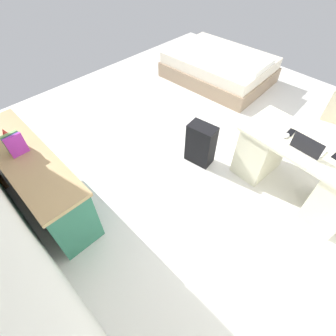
{
  "coord_description": "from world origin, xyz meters",
  "views": [
    {
      "loc": [
        -1.62,
        2.39,
        2.61
      ],
      "look_at": [
        -0.34,
        1.13,
        0.6
      ],
      "focal_mm": 27.32,
      "sensor_mm": 36.0,
      "label": 1
    }
  ],
  "objects_px": {
    "suitcase_black": "(201,144)",
    "figurine_small": "(5,133)",
    "desk": "(298,168)",
    "bed": "(219,67)",
    "cell_phone_by_mouse": "(291,132)",
    "office_chair": "(333,134)",
    "laptop": "(308,147)",
    "computer_mouse": "(286,136)",
    "credenza": "(37,179)"
  },
  "relations": [
    {
      "from": "office_chair",
      "to": "cell_phone_by_mouse",
      "type": "distance_m",
      "value": 0.92
    },
    {
      "from": "bed",
      "to": "cell_phone_by_mouse",
      "type": "bearing_deg",
      "value": 144.16
    },
    {
      "from": "office_chair",
      "to": "computer_mouse",
      "type": "relative_size",
      "value": 9.4
    },
    {
      "from": "suitcase_black",
      "to": "computer_mouse",
      "type": "distance_m",
      "value": 1.05
    },
    {
      "from": "desk",
      "to": "figurine_small",
      "type": "distance_m",
      "value": 3.31
    },
    {
      "from": "desk",
      "to": "credenza",
      "type": "xyz_separation_m",
      "value": [
        1.99,
        2.24,
        -0.01
      ]
    },
    {
      "from": "credenza",
      "to": "figurine_small",
      "type": "relative_size",
      "value": 16.36
    },
    {
      "from": "credenza",
      "to": "suitcase_black",
      "type": "relative_size",
      "value": 3.04
    },
    {
      "from": "bed",
      "to": "figurine_small",
      "type": "relative_size",
      "value": 18.01
    },
    {
      "from": "desk",
      "to": "computer_mouse",
      "type": "distance_m",
      "value": 0.46
    },
    {
      "from": "desk",
      "to": "cell_phone_by_mouse",
      "type": "height_order",
      "value": "cell_phone_by_mouse"
    },
    {
      "from": "figurine_small",
      "to": "desk",
      "type": "bearing_deg",
      "value": -136.84
    },
    {
      "from": "desk",
      "to": "bed",
      "type": "distance_m",
      "value": 2.8
    },
    {
      "from": "suitcase_black",
      "to": "office_chair",
      "type": "bearing_deg",
      "value": -141.25
    },
    {
      "from": "suitcase_black",
      "to": "computer_mouse",
      "type": "height_order",
      "value": "computer_mouse"
    },
    {
      "from": "cell_phone_by_mouse",
      "to": "computer_mouse",
      "type": "bearing_deg",
      "value": 84.13
    },
    {
      "from": "office_chair",
      "to": "laptop",
      "type": "bearing_deg",
      "value": 87.23
    },
    {
      "from": "credenza",
      "to": "bed",
      "type": "distance_m",
      "value": 3.81
    },
    {
      "from": "credenza",
      "to": "suitcase_black",
      "type": "xyz_separation_m",
      "value": [
        -0.86,
        -1.84,
        -0.09
      ]
    },
    {
      "from": "bed",
      "to": "computer_mouse",
      "type": "xyz_separation_m",
      "value": [
        -2.06,
        1.6,
        0.52
      ]
    },
    {
      "from": "office_chair",
      "to": "laptop",
      "type": "distance_m",
      "value": 1.03
    },
    {
      "from": "figurine_small",
      "to": "credenza",
      "type": "bearing_deg",
      "value": -179.78
    },
    {
      "from": "cell_phone_by_mouse",
      "to": "office_chair",
      "type": "bearing_deg",
      "value": -112.82
    },
    {
      "from": "credenza",
      "to": "suitcase_black",
      "type": "bearing_deg",
      "value": -115.19
    },
    {
      "from": "credenza",
      "to": "computer_mouse",
      "type": "xyz_separation_m",
      "value": [
        -1.73,
        -2.2,
        0.38
      ]
    },
    {
      "from": "suitcase_black",
      "to": "figurine_small",
      "type": "xyz_separation_m",
      "value": [
        1.27,
        1.84,
        0.53
      ]
    },
    {
      "from": "office_chair",
      "to": "bed",
      "type": "bearing_deg",
      "value": -16.24
    },
    {
      "from": "desk",
      "to": "laptop",
      "type": "relative_size",
      "value": 4.58
    },
    {
      "from": "office_chair",
      "to": "figurine_small",
      "type": "bearing_deg",
      "value": 51.91
    },
    {
      "from": "bed",
      "to": "figurine_small",
      "type": "distance_m",
      "value": 3.84
    },
    {
      "from": "credenza",
      "to": "computer_mouse",
      "type": "distance_m",
      "value": 2.82
    },
    {
      "from": "desk",
      "to": "figurine_small",
      "type": "height_order",
      "value": "figurine_small"
    },
    {
      "from": "credenza",
      "to": "suitcase_black",
      "type": "height_order",
      "value": "credenza"
    },
    {
      "from": "suitcase_black",
      "to": "laptop",
      "type": "distance_m",
      "value": 1.27
    },
    {
      "from": "cell_phone_by_mouse",
      "to": "credenza",
      "type": "bearing_deg",
      "value": 50.47
    },
    {
      "from": "desk",
      "to": "suitcase_black",
      "type": "xyz_separation_m",
      "value": [
        1.13,
        0.41,
        -0.09
      ]
    },
    {
      "from": "office_chair",
      "to": "computer_mouse",
      "type": "height_order",
      "value": "office_chair"
    },
    {
      "from": "computer_mouse",
      "to": "cell_phone_by_mouse",
      "type": "xyz_separation_m",
      "value": [
        -0.01,
        -0.1,
        -0.01
      ]
    },
    {
      "from": "office_chair",
      "to": "suitcase_black",
      "type": "height_order",
      "value": "office_chair"
    },
    {
      "from": "desk",
      "to": "office_chair",
      "type": "bearing_deg",
      "value": -92.75
    },
    {
      "from": "credenza",
      "to": "cell_phone_by_mouse",
      "type": "bearing_deg",
      "value": -127.02
    },
    {
      "from": "office_chair",
      "to": "computer_mouse",
      "type": "distance_m",
      "value": 1.02
    },
    {
      "from": "desk",
      "to": "laptop",
      "type": "distance_m",
      "value": 0.42
    },
    {
      "from": "office_chair",
      "to": "computer_mouse",
      "type": "bearing_deg",
      "value": 71.48
    },
    {
      "from": "computer_mouse",
      "to": "cell_phone_by_mouse",
      "type": "distance_m",
      "value": 0.1
    },
    {
      "from": "computer_mouse",
      "to": "figurine_small",
      "type": "height_order",
      "value": "figurine_small"
    },
    {
      "from": "laptop",
      "to": "computer_mouse",
      "type": "height_order",
      "value": "laptop"
    },
    {
      "from": "bed",
      "to": "credenza",
      "type": "bearing_deg",
      "value": 95.03
    },
    {
      "from": "computer_mouse",
      "to": "credenza",
      "type": "bearing_deg",
      "value": 55.09
    },
    {
      "from": "office_chair",
      "to": "bed",
      "type": "height_order",
      "value": "office_chair"
    }
  ]
}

